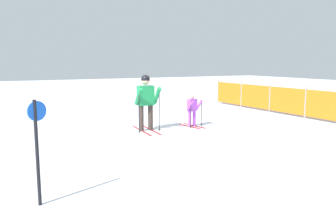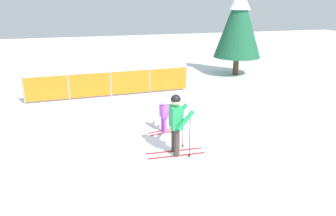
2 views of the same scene
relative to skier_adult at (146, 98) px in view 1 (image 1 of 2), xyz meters
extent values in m
plane|color=white|center=(0.19, -0.27, -0.99)|extent=(60.00, 60.00, 0.00)
cube|color=maroon|center=(-0.02, 0.15, -0.98)|extent=(1.57, 0.11, 0.02)
cube|color=maroon|center=(-0.03, -0.15, -0.98)|extent=(1.57, 0.11, 0.02)
cylinder|color=#3F332D|center=(-0.02, 0.15, -0.60)|extent=(0.15, 0.15, 0.74)
cylinder|color=#3F332D|center=(-0.03, -0.15, -0.60)|extent=(0.15, 0.15, 0.74)
cube|color=#1E8C4C|center=(-0.02, 0.00, 0.06)|extent=(0.28, 0.47, 0.58)
cylinder|color=#1E8C4C|center=(0.18, 0.28, 0.07)|extent=(0.47, 0.13, 0.53)
cylinder|color=#1E8C4C|center=(0.16, -0.30, 0.07)|extent=(0.47, 0.13, 0.53)
sphere|color=#D8AD8C|center=(-0.02, 0.00, 0.50)|extent=(0.25, 0.25, 0.25)
sphere|color=black|center=(-0.02, 0.00, 0.55)|extent=(0.26, 0.26, 0.26)
cylinder|color=black|center=(0.29, 0.30, -0.41)|extent=(0.02, 0.02, 1.16)
cylinder|color=black|center=(0.29, 0.30, -0.93)|extent=(0.07, 0.07, 0.01)
cylinder|color=black|center=(0.26, -0.32, -0.41)|extent=(0.02, 0.02, 1.16)
cylinder|color=black|center=(0.26, -0.32, -0.93)|extent=(0.07, 0.07, 0.01)
cube|color=maroon|center=(0.06, 1.64, -0.98)|extent=(1.00, 0.24, 0.02)
cube|color=maroon|center=(0.10, 1.45, -0.98)|extent=(1.00, 0.24, 0.02)
cylinder|color=#B24CD8|center=(0.06, 1.64, -0.73)|extent=(0.10, 0.10, 0.48)
cylinder|color=#B24CD8|center=(0.10, 1.45, -0.73)|extent=(0.10, 0.10, 0.48)
cube|color=#B24CD8|center=(0.08, 1.54, -0.30)|extent=(0.22, 0.32, 0.37)
cylinder|color=#B24CD8|center=(0.17, 1.75, -0.30)|extent=(0.31, 0.13, 0.34)
cylinder|color=#B24CD8|center=(0.24, 1.38, -0.30)|extent=(0.31, 0.13, 0.34)
sphere|color=#D8AD8C|center=(0.08, 1.54, -0.02)|extent=(0.16, 0.16, 0.16)
sphere|color=white|center=(0.08, 1.54, 0.01)|extent=(0.17, 0.17, 0.17)
cylinder|color=black|center=(0.23, 1.81, -0.62)|extent=(0.02, 0.02, 0.74)
cylinder|color=black|center=(0.23, 1.81, -0.93)|extent=(0.07, 0.07, 0.01)
cylinder|color=black|center=(0.31, 1.36, -0.62)|extent=(0.02, 0.02, 0.74)
cylinder|color=black|center=(0.31, 1.36, -0.93)|extent=(0.07, 0.07, 0.01)
cylinder|color=gray|center=(-4.44, 5.78, -0.41)|extent=(0.06, 0.06, 1.15)
cylinder|color=gray|center=(-2.74, 5.84, -0.41)|extent=(0.06, 0.06, 1.15)
cylinder|color=gray|center=(-1.04, 5.90, -0.41)|extent=(0.06, 0.06, 1.15)
cylinder|color=gray|center=(0.66, 5.97, -0.41)|extent=(0.06, 0.06, 1.15)
cube|color=orange|center=(-3.59, 5.81, -0.41)|extent=(1.70, 0.09, 0.97)
cube|color=orange|center=(-1.89, 5.87, -0.41)|extent=(1.70, 0.09, 0.97)
cube|color=orange|center=(-0.19, 5.94, -0.41)|extent=(1.70, 0.09, 0.97)
cube|color=orange|center=(1.51, 6.00, -0.41)|extent=(1.70, 0.09, 0.97)
cylinder|color=black|center=(4.04, -3.38, -0.23)|extent=(0.05, 0.05, 1.52)
cylinder|color=blue|center=(4.03, -3.36, 0.37)|extent=(0.14, 0.26, 0.28)
camera|label=1|loc=(8.85, -3.76, 1.05)|focal=35.00mm
camera|label=2|loc=(-2.42, -7.61, 2.99)|focal=35.00mm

